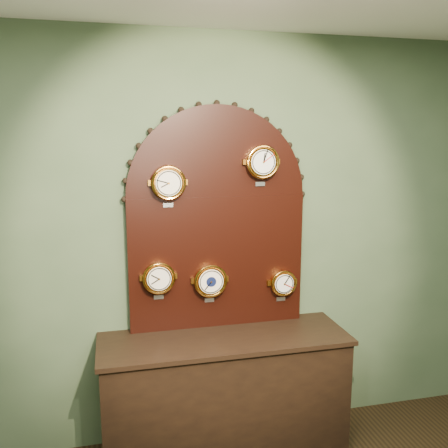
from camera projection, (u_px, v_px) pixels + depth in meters
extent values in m
plane|color=#44583C|center=(216.00, 243.00, 3.31)|extent=(4.00, 0.00, 4.00)
cube|color=black|center=(225.00, 397.00, 3.24)|extent=(1.60, 0.50, 0.80)
cube|color=black|center=(217.00, 262.00, 3.29)|extent=(1.20, 0.06, 0.90)
cylinder|color=black|center=(217.00, 197.00, 3.21)|extent=(1.20, 0.06, 1.20)
cylinder|color=orange|center=(168.00, 183.00, 3.06)|extent=(0.20, 0.08, 0.20)
torus|color=orange|center=(169.00, 183.00, 3.03)|extent=(0.22, 0.02, 0.22)
cylinder|color=#F1E6CD|center=(169.00, 183.00, 3.02)|extent=(0.16, 0.01, 0.16)
cube|color=silver|center=(168.00, 205.00, 3.11)|extent=(0.06, 0.01, 0.03)
cylinder|color=orange|center=(262.00, 162.00, 3.18)|extent=(0.21, 0.08, 0.21)
torus|color=orange|center=(263.00, 162.00, 3.14)|extent=(0.22, 0.02, 0.22)
cylinder|color=silver|center=(263.00, 162.00, 3.14)|extent=(0.17, 0.01, 0.17)
cube|color=silver|center=(260.00, 184.00, 3.23)|extent=(0.06, 0.01, 0.03)
cylinder|color=orange|center=(159.00, 277.00, 3.15)|extent=(0.20, 0.08, 0.20)
torus|color=orange|center=(159.00, 279.00, 3.12)|extent=(0.21, 0.02, 0.21)
cylinder|color=#F1E6CD|center=(159.00, 279.00, 3.11)|extent=(0.16, 0.01, 0.16)
cube|color=silver|center=(159.00, 297.00, 3.20)|extent=(0.06, 0.01, 0.03)
cylinder|color=orange|center=(210.00, 280.00, 3.24)|extent=(0.21, 0.08, 0.21)
torus|color=orange|center=(211.00, 281.00, 3.21)|extent=(0.23, 0.02, 0.23)
cylinder|color=#F1E6CD|center=(211.00, 282.00, 3.20)|extent=(0.17, 0.01, 0.17)
cube|color=silver|center=(209.00, 300.00, 3.29)|extent=(0.07, 0.01, 0.03)
cylinder|color=#0C1336|center=(211.00, 282.00, 3.20)|extent=(0.07, 0.00, 0.07)
cylinder|color=orange|center=(282.00, 282.00, 3.37)|extent=(0.17, 0.08, 0.17)
torus|color=orange|center=(284.00, 284.00, 3.33)|extent=(0.18, 0.02, 0.18)
cylinder|color=silver|center=(284.00, 284.00, 3.33)|extent=(0.14, 0.01, 0.14)
cube|color=silver|center=(281.00, 299.00, 3.41)|extent=(0.06, 0.01, 0.03)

